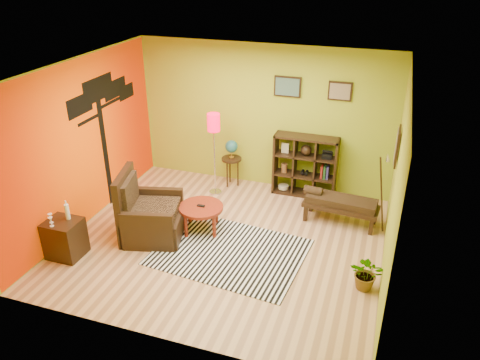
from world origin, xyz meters
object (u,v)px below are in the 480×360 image
(potted_plant, at_px, (367,276))
(coffee_table, at_px, (201,210))
(side_cabinet, at_px, (65,238))
(floor_lamp, at_px, (214,130))
(cube_shelf, at_px, (306,166))
(armchair, at_px, (149,217))
(bench, at_px, (339,203))
(globe_table, at_px, (231,152))

(potted_plant, bearing_deg, coffee_table, 166.19)
(potted_plant, bearing_deg, side_cabinet, -171.70)
(coffee_table, relative_size, side_cabinet, 0.81)
(coffee_table, relative_size, potted_plant, 1.46)
(floor_lamp, bearing_deg, cube_shelf, 16.33)
(coffee_table, xyz_separation_m, cube_shelf, (1.40, 1.82, 0.21))
(armchair, relative_size, floor_lamp, 0.71)
(bench, bearing_deg, cube_shelf, 132.49)
(armchair, distance_m, potted_plant, 3.55)
(side_cabinet, height_order, floor_lamp, floor_lamp)
(side_cabinet, xyz_separation_m, cube_shelf, (3.11, 3.16, 0.29))
(floor_lamp, relative_size, potted_plant, 3.17)
(coffee_table, relative_size, floor_lamp, 0.46)
(cube_shelf, bearing_deg, bench, -47.51)
(cube_shelf, bearing_deg, coffee_table, -127.57)
(armchair, height_order, cube_shelf, cube_shelf)
(armchair, xyz_separation_m, floor_lamp, (0.49, 1.77, 0.96))
(side_cabinet, relative_size, globe_table, 0.96)
(armchair, distance_m, bench, 3.24)
(coffee_table, distance_m, side_cabinet, 2.18)
(armchair, bearing_deg, bench, 26.02)
(armchair, height_order, potted_plant, armchair)
(floor_lamp, relative_size, cube_shelf, 1.35)
(bench, bearing_deg, armchair, -153.98)
(armchair, height_order, floor_lamp, floor_lamp)
(floor_lamp, xyz_separation_m, bench, (2.43, -0.34, -0.93))
(cube_shelf, xyz_separation_m, potted_plant, (1.39, -2.50, -0.40))
(bench, height_order, potted_plant, bench)
(side_cabinet, bearing_deg, coffee_table, 38.04)
(bench, bearing_deg, side_cabinet, -148.99)
(potted_plant, bearing_deg, armchair, 175.93)
(armchair, distance_m, side_cabinet, 1.32)
(coffee_table, relative_size, cube_shelf, 0.62)
(side_cabinet, distance_m, bench, 4.52)
(coffee_table, bearing_deg, armchair, -150.02)
(bench, bearing_deg, potted_plant, -69.53)
(bench, bearing_deg, globe_table, 161.17)
(floor_lamp, bearing_deg, coffee_table, -78.72)
(floor_lamp, relative_size, bench, 1.22)
(coffee_table, xyz_separation_m, armchair, (-0.75, -0.43, -0.05))
(side_cabinet, height_order, cube_shelf, cube_shelf)
(side_cabinet, xyz_separation_m, bench, (3.88, 2.33, 0.07))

